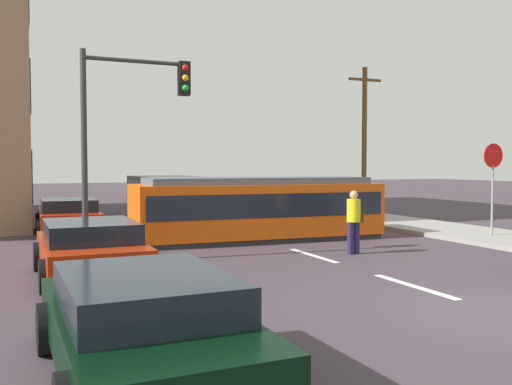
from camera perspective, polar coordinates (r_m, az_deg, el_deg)
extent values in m
plane|color=#41363F|center=(18.15, -0.29, -4.60)|extent=(120.00, 120.00, 0.00)
cube|color=gray|center=(18.81, 24.35, -4.37)|extent=(3.20, 36.00, 0.14)
cube|color=silver|center=(11.32, 15.86, -9.19)|extent=(0.16, 2.40, 0.01)
cube|color=silver|center=(14.59, 5.87, -6.41)|extent=(0.16, 2.40, 0.01)
cube|color=silver|center=(23.29, -5.56, -2.96)|extent=(0.16, 2.40, 0.01)
cube|color=silver|center=(29.04, -9.14, -1.85)|extent=(0.16, 2.40, 0.01)
cube|color=#2D3847|center=(27.66, -22.20, 1.72)|extent=(0.06, 13.00, 1.92)
cube|color=#2D3847|center=(27.79, -22.32, 8.33)|extent=(0.06, 13.00, 1.92)
cube|color=#2D3847|center=(28.29, -22.45, 14.79)|extent=(0.06, 13.00, 1.92)
cube|color=#EA570E|center=(17.58, 0.14, -1.72)|extent=(7.82, 2.83, 1.61)
cube|color=#2D2D2D|center=(17.67, 0.14, -4.56)|extent=(7.66, 2.70, 0.15)
cube|color=#4F5B6D|center=(17.53, 0.14, 1.23)|extent=(7.03, 2.42, 0.20)
cube|color=#1E232D|center=(17.56, 0.14, -1.09)|extent=(7.51, 2.86, 0.71)
cube|color=#B4B6B5|center=(24.05, -8.85, -0.23)|extent=(2.67, 5.19, 1.57)
cube|color=black|center=(21.65, -7.01, 0.08)|extent=(2.25, 0.19, 0.94)
cube|color=black|center=(24.04, -8.86, 0.44)|extent=(2.68, 4.42, 0.63)
cylinder|color=black|center=(22.54, -7.68, -2.03)|extent=(2.58, 0.98, 0.90)
cylinder|color=black|center=(25.66, -9.86, -1.46)|extent=(2.58, 0.98, 0.90)
cylinder|color=#28214D|center=(14.90, 9.59, -4.61)|extent=(0.16, 0.16, 0.85)
cylinder|color=#28214D|center=(15.01, 10.23, -4.56)|extent=(0.16, 0.16, 0.85)
cylinder|color=yellow|center=(14.88, 9.94, -1.82)|extent=(0.36, 0.36, 0.60)
sphere|color=tan|center=(14.85, 9.95, -0.24)|extent=(0.22, 0.22, 0.22)
cube|color=#5F240E|center=(15.06, 10.53, -2.53)|extent=(0.14, 0.22, 0.24)
cube|color=black|center=(6.42, -11.54, -13.74)|extent=(1.90, 4.26, 0.55)
cube|color=black|center=(6.15, -11.26, -9.88)|extent=(1.71, 2.36, 0.40)
cylinder|color=black|center=(7.55, -20.61, -12.85)|extent=(0.23, 0.64, 0.64)
cylinder|color=black|center=(7.87, -7.09, -12.06)|extent=(0.23, 0.64, 0.64)
cylinder|color=black|center=(5.62, 1.07, -18.22)|extent=(0.23, 0.64, 0.64)
cube|color=#A5270C|center=(12.17, -16.57, -5.92)|extent=(1.94, 4.07, 0.55)
cube|color=black|center=(11.96, -16.51, -3.78)|extent=(1.77, 2.25, 0.40)
cylinder|color=black|center=(13.32, -21.29, -6.10)|extent=(0.23, 0.64, 0.64)
cylinder|color=black|center=(13.53, -13.22, -5.85)|extent=(0.23, 0.64, 0.64)
cylinder|color=black|center=(10.93, -20.71, -8.01)|extent=(0.23, 0.64, 0.64)
cylinder|color=black|center=(11.18, -10.91, -7.64)|extent=(0.23, 0.64, 0.64)
cube|color=#AD220D|center=(20.24, -18.58, -2.51)|extent=(1.94, 4.09, 0.55)
cube|color=black|center=(20.05, -18.57, -1.20)|extent=(1.76, 2.26, 0.40)
cylinder|color=black|center=(21.43, -21.30, -2.79)|extent=(0.23, 0.64, 0.64)
cylinder|color=black|center=(21.54, -16.29, -2.69)|extent=(0.23, 0.64, 0.64)
cylinder|color=black|center=(19.01, -21.17, -3.48)|extent=(0.23, 0.64, 0.64)
cylinder|color=black|center=(19.13, -15.52, -3.36)|extent=(0.23, 0.64, 0.64)
cylinder|color=gray|center=(19.04, 22.97, -0.73)|extent=(0.07, 0.07, 2.20)
cylinder|color=red|center=(19.01, 23.05, 3.49)|extent=(0.76, 0.04, 0.76)
cylinder|color=#333333|center=(13.73, -17.11, 3.46)|extent=(0.14, 0.14, 5.05)
cylinder|color=#333333|center=(14.14, -12.23, 12.98)|extent=(2.42, 0.10, 0.10)
cube|color=black|center=(14.36, -7.36, 11.44)|extent=(0.28, 0.24, 0.84)
sphere|color=red|center=(14.28, -7.23, 12.51)|extent=(0.16, 0.16, 0.16)
sphere|color=gold|center=(14.23, -7.22, 11.52)|extent=(0.16, 0.16, 0.16)
sphere|color=green|center=(14.20, -7.21, 10.52)|extent=(0.16, 0.16, 0.16)
cylinder|color=brown|center=(28.09, 10.99, 5.25)|extent=(0.24, 0.24, 7.13)
cube|color=brown|center=(28.37, 11.05, 11.24)|extent=(1.80, 0.12, 0.12)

